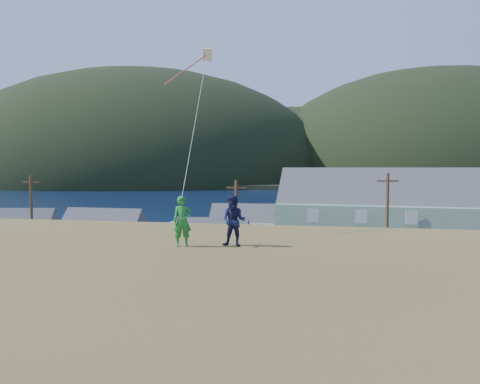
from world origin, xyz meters
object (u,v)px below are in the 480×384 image
object	(u,v)px
shed_teal	(6,242)
shed_palegreen_far	(247,226)
kite_flyer_navy	(234,221)
shed_palegreen_near	(101,236)
shed_white	(210,245)
lodge	(433,216)
kite_flyer_green	(182,221)
wharf	(247,226)

from	to	relation	value
shed_teal	shed_palegreen_far	distance (m)	28.13
shed_palegreen_far	kite_flyer_navy	bearing A→B (deg)	-81.77
shed_palegreen_near	shed_white	bearing A→B (deg)	-10.18
shed_teal	shed_palegreen_near	world-z (taller)	shed_teal
shed_white	kite_flyer_navy	distance (m)	30.07
lodge	kite_flyer_green	xyz separation A→B (m)	(-16.21, -39.00, 3.46)
shed_teal	shed_palegreen_far	size ratio (longest dim) A/B	1.06
lodge	kite_flyer_navy	xyz separation A→B (m)	(-14.41, -38.60, 3.47)
wharf	lodge	world-z (taller)	lodge
shed_teal	shed_white	size ratio (longest dim) A/B	1.33
shed_teal	kite_flyer_green	size ratio (longest dim) A/B	5.64
lodge	shed_palegreen_far	bearing A→B (deg)	173.58
wharf	shed_teal	size ratio (longest dim) A/B	2.54
lodge	kite_flyer_green	size ratio (longest dim) A/B	19.34
shed_palegreen_near	lodge	bearing A→B (deg)	13.26
shed_white	kite_flyer_navy	size ratio (longest dim) A/B	4.21
shed_palegreen_far	wharf	bearing A→B (deg)	98.51
lodge	shed_teal	world-z (taller)	lodge
kite_flyer_navy	kite_flyer_green	bearing A→B (deg)	-161.59
shed_teal	shed_palegreen_near	xyz separation A→B (m)	(6.57, 6.86, -0.19)
shed_palegreen_near	shed_palegreen_far	bearing A→B (deg)	42.02
lodge	kite_flyer_navy	bearing A→B (deg)	-105.23
shed_palegreen_near	kite_flyer_green	size ratio (longest dim) A/B	5.08
wharf	lodge	xyz separation A→B (m)	(24.72, -20.35, 4.19)
lodge	kite_flyer_green	world-z (taller)	lodge
wharf	kite_flyer_navy	size ratio (longest dim) A/B	14.24
shed_white	shed_teal	bearing A→B (deg)	-170.15
shed_white	lodge	bearing A→B (deg)	22.23
lodge	shed_palegreen_near	xyz separation A→B (m)	(-36.02, -7.65, -2.15)
kite_flyer_green	wharf	bearing A→B (deg)	73.14
wharf	lodge	bearing A→B (deg)	-39.46
kite_flyer_green	shed_white	bearing A→B (deg)	77.97
shed_palegreen_near	wharf	bearing A→B (deg)	69.28
shed_white	shed_palegreen_far	xyz separation A→B (m)	(0.93, 14.85, 0.15)
lodge	kite_flyer_navy	size ratio (longest dim) A/B	19.20
kite_flyer_green	shed_palegreen_far	bearing A→B (deg)	72.42
shed_palegreen_near	kite_flyer_green	bearing A→B (deg)	-56.45
shed_teal	kite_flyer_navy	world-z (taller)	kite_flyer_navy
shed_palegreen_near	kite_flyer_navy	distance (m)	38.16
shed_white	shed_palegreen_far	bearing A→B (deg)	84.30
lodge	shed_palegreen_far	size ratio (longest dim) A/B	3.63
shed_teal	kite_flyer_green	world-z (taller)	kite_flyer_green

